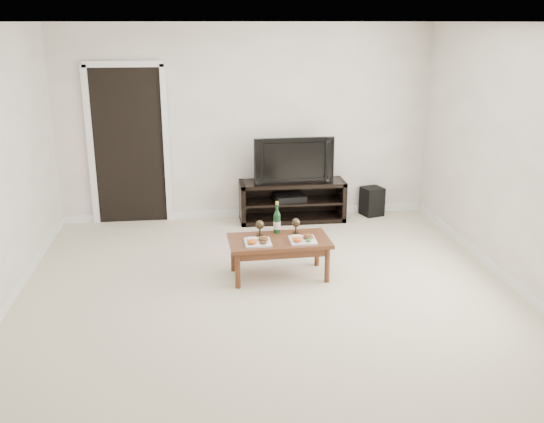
{
  "coord_description": "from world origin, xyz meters",
  "views": [
    {
      "loc": [
        -0.64,
        -5.29,
        2.61
      ],
      "look_at": [
        0.1,
        0.72,
        0.7
      ],
      "focal_mm": 40.0,
      "sensor_mm": 36.0,
      "label": 1
    }
  ],
  "objects_px": {
    "subwoofer": "(372,201)",
    "media_console": "(292,201)",
    "coffee_table": "(279,258)",
    "television": "(293,159)"
  },
  "relations": [
    {
      "from": "media_console",
      "to": "television",
      "type": "xyz_separation_m",
      "value": [
        0.0,
        0.0,
        0.58
      ]
    },
    {
      "from": "coffee_table",
      "to": "subwoofer",
      "type": "bearing_deg",
      "value": 51.31
    },
    {
      "from": "subwoofer",
      "to": "media_console",
      "type": "bearing_deg",
      "value": 168.74
    },
    {
      "from": "coffee_table",
      "to": "television",
      "type": "bearing_deg",
      "value": 77.04
    },
    {
      "from": "subwoofer",
      "to": "coffee_table",
      "type": "relative_size",
      "value": 0.38
    },
    {
      "from": "television",
      "to": "subwoofer",
      "type": "height_order",
      "value": "television"
    },
    {
      "from": "subwoofer",
      "to": "coffee_table",
      "type": "distance_m",
      "value": 2.52
    },
    {
      "from": "television",
      "to": "coffee_table",
      "type": "distance_m",
      "value": 2.02
    },
    {
      "from": "media_console",
      "to": "subwoofer",
      "type": "distance_m",
      "value": 1.16
    },
    {
      "from": "media_console",
      "to": "television",
      "type": "relative_size",
      "value": 1.33
    }
  ]
}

